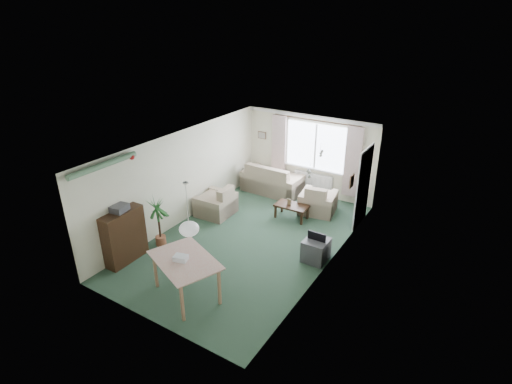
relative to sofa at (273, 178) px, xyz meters
The scene contains 25 objects.
ground 2.93m from the sofa, 71.55° to the right, with size 6.50×6.50×0.00m, color #2A4634.
window 1.61m from the sofa, 23.24° to the left, with size 1.80×0.03×1.30m, color white.
curtain_rod 2.17m from the sofa, 19.69° to the left, with size 2.60×0.03×0.03m, color black.
curtain_left 0.91m from the sofa, 94.87° to the left, with size 0.45×0.08×2.00m, color beige.
curtain_right 2.44m from the sofa, ahead, with size 0.45×0.08×2.00m, color beige.
radiator 1.20m from the sofa, 21.49° to the left, with size 1.20×0.10×0.55m, color white.
doorway 3.01m from the sofa, 10.73° to the right, with size 0.03×0.95×2.00m, color black.
pendant_lamp 5.27m from the sofa, 77.52° to the right, with size 0.36×0.36×0.36m, color white.
tinsel_garland 5.46m from the sofa, 101.23° to the right, with size 1.60×1.60×0.12m, color #196626.
bauble_cluster_a 3.39m from the sofa, 39.84° to the right, with size 0.20×0.20×0.20m, color silver.
bauble_cluster_b 4.33m from the sofa, 50.46° to the right, with size 0.20×0.20×0.20m, color silver.
wall_picture_back 1.38m from the sofa, 144.88° to the left, with size 0.28×0.03×0.22m, color brown.
wall_picture_right 3.47m from the sofa, 28.14° to the right, with size 0.03×0.24×0.30m, color brown.
sofa is the anchor object (origin of this frame).
armchair_corner 1.79m from the sofa, 16.91° to the right, with size 0.92×0.87×0.82m, color beige.
armchair_left 2.18m from the sofa, 105.53° to the right, with size 0.92×0.88×0.83m, color beige.
coffee_table 1.79m from the sofa, 44.14° to the right, with size 0.86×0.48×0.39m, color black.
photo_frame 1.74m from the sofa, 46.28° to the right, with size 0.12×0.02×0.16m, color brown.
bookshelf 4.98m from the sofa, 100.68° to the right, with size 0.33×0.98×1.20m, color black.
hifi_box 5.04m from the sofa, 101.05° to the right, with size 0.28×0.35×0.14m, color #3F3E43.
houseplant 4.11m from the sofa, 100.28° to the right, with size 0.52×0.52×1.21m, color #1C5228.
dining_table 5.21m from the sofa, 78.89° to the right, with size 1.28×0.85×0.80m, color #976652.
gift_box 5.27m from the sofa, 79.45° to the right, with size 0.25×0.18×0.12m, color white.
tv_cube 3.76m from the sofa, 45.78° to the right, with size 0.50×0.55×0.50m, color #37373C.
pet_bed 3.54m from the sofa, 43.04° to the right, with size 0.55×0.55×0.11m, color navy.
Camera 1 is at (4.51, -6.96, 5.05)m, focal length 28.00 mm.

